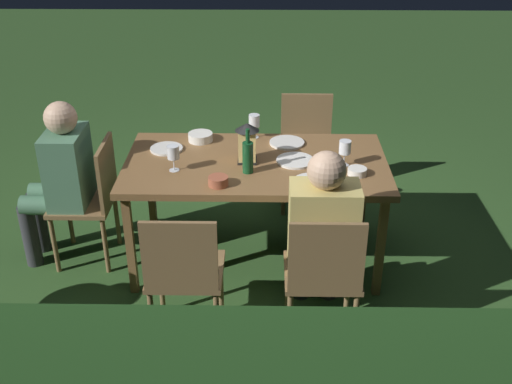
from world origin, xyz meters
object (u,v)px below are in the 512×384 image
object	(u,v)px
dining_table	(256,169)
plate_b	(167,149)
person_in_mustard	(322,230)
bowl_bread	(357,171)
wine_glass_a	(345,148)
bowl_salad	(200,137)
plate_c	(287,143)
wine_glass_c	(254,122)
plate_d	(295,161)
green_bottle_on_table	(248,156)
person_in_green	(60,176)
chair_head_far	(92,196)
chair_side_left_a	(306,146)
lantern_centerpiece	(247,140)
wine_glass_b	(173,153)
chair_side_right_b	(184,271)
chair_side_right_a	(323,273)
plate_a	(312,182)
bowl_olives	(218,181)

from	to	relation	value
dining_table	plate_b	xyz separation A→B (m)	(0.61, -0.17, 0.06)
person_in_mustard	bowl_bread	distance (m)	0.55
wine_glass_a	bowl_salad	world-z (taller)	wine_glass_a
plate_c	wine_glass_c	bearing A→B (deg)	-24.39
plate_d	green_bottle_on_table	bearing A→B (deg)	27.43
wine_glass_c	plate_c	bearing A→B (deg)	155.61
person_in_green	bowl_bread	size ratio (longest dim) A/B	9.74
chair_head_far	green_bottle_on_table	world-z (taller)	green_bottle_on_table
chair_head_far	wine_glass_c	bearing A→B (deg)	-160.15
plate_b	wine_glass_a	bearing A→B (deg)	169.32
dining_table	chair_side_left_a	world-z (taller)	chair_side_left_a
dining_table	bowl_salad	size ratio (longest dim) A/B	10.08
chair_head_far	plate_d	size ratio (longest dim) A/B	3.52
lantern_centerpiece	plate_d	size ratio (longest dim) A/B	1.07
wine_glass_b	plate_d	world-z (taller)	wine_glass_b
chair_side_right_b	person_in_green	distance (m)	1.26
chair_side_right_b	bowl_bread	bearing A→B (deg)	-146.52
chair_side_left_a	chair_head_far	world-z (taller)	same
chair_head_far	wine_glass_b	size ratio (longest dim) A/B	5.15
chair_side_right_b	chair_side_right_a	world-z (taller)	same
wine_glass_b	wine_glass_c	size ratio (longest dim) A/B	1.00
chair_side_right_a	person_in_green	world-z (taller)	person_in_green
wine_glass_a	wine_glass_b	bearing A→B (deg)	4.94
chair_side_right_a	plate_a	xyz separation A→B (m)	(0.04, -0.55, 0.27)
wine_glass_c	plate_d	world-z (taller)	wine_glass_c
chair_side_right_b	wine_glass_b	bearing A→B (deg)	-79.70
wine_glass_c	bowl_olives	xyz separation A→B (m)	(0.20, 0.73, -0.09)
plate_a	bowl_olives	bearing A→B (deg)	3.33
plate_b	bowl_bread	bearing A→B (deg)	163.91
chair_side_right_b	bowl_bread	xyz separation A→B (m)	(-1.01, -0.67, 0.29)
chair_head_far	plate_c	distance (m)	1.36
chair_side_right_a	bowl_salad	size ratio (longest dim) A/B	5.16
dining_table	lantern_centerpiece	xyz separation A→B (m)	(0.06, -0.00, 0.20)
wine_glass_c	plate_c	world-z (taller)	wine_glass_c
bowl_bread	bowl_salad	world-z (taller)	bowl_salad
lantern_centerpiece	plate_c	size ratio (longest dim) A/B	1.11
plate_a	plate_b	size ratio (longest dim) A/B	1.09
chair_side_right_a	plate_b	distance (m)	1.45
plate_a	plate_b	distance (m)	1.06
chair_side_right_a	wine_glass_b	size ratio (longest dim) A/B	5.15
plate_c	plate_d	distance (m)	0.29
person_in_mustard	green_bottle_on_table	bearing A→B (deg)	-49.30
wine_glass_b	bowl_bread	size ratio (longest dim) A/B	1.43
person_in_green	wine_glass_c	xyz separation A→B (m)	(-1.27, -0.39, 0.23)
chair_side_right_a	green_bottle_on_table	world-z (taller)	green_bottle_on_table
plate_c	bowl_salad	bearing A→B (deg)	-3.83
person_in_mustard	bowl_olives	bearing A→B (deg)	-27.89
lantern_centerpiece	wine_glass_c	xyz separation A→B (m)	(-0.04, -0.39, -0.03)
wine_glass_a	plate_c	xyz separation A→B (m)	(0.35, -0.33, -0.11)
wine_glass_b	green_bottle_on_table	bearing A→B (deg)	178.00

